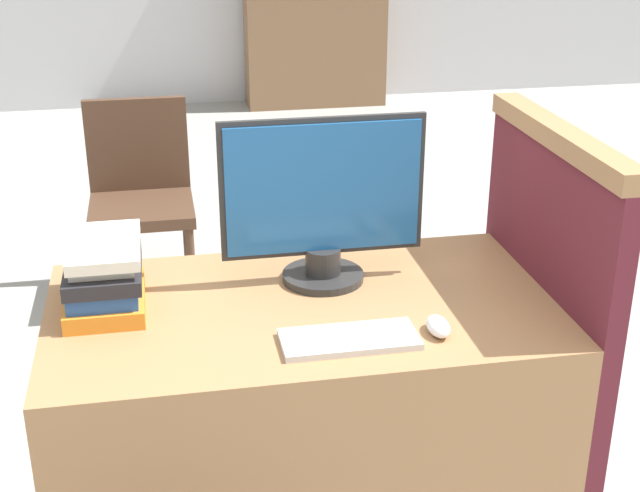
# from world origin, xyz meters

# --- Properties ---
(desk) EXTENTS (1.24, 0.71, 0.78)m
(desk) POSITION_xyz_m (0.00, 0.35, 0.39)
(desk) COLOR #9E7047
(desk) RESTS_ON ground_plane
(carrel_divider) EXTENTS (0.07, 0.73, 1.19)m
(carrel_divider) POSITION_xyz_m (0.64, 0.37, 0.60)
(carrel_divider) COLOR #5B1E28
(carrel_divider) RESTS_ON ground_plane
(monitor) EXTENTS (0.52, 0.21, 0.43)m
(monitor) POSITION_xyz_m (0.08, 0.49, 0.99)
(monitor) COLOR #282828
(monitor) RESTS_ON desk
(keyboard) EXTENTS (0.31, 0.13, 0.02)m
(keyboard) POSITION_xyz_m (0.07, 0.15, 0.79)
(keyboard) COLOR silver
(keyboard) RESTS_ON desk
(mouse) EXTENTS (0.05, 0.09, 0.04)m
(mouse) POSITION_xyz_m (0.28, 0.15, 0.80)
(mouse) COLOR white
(mouse) RESTS_ON desk
(book_stack) EXTENTS (0.19, 0.28, 0.17)m
(book_stack) POSITION_xyz_m (-0.47, 0.43, 0.86)
(book_stack) COLOR orange
(book_stack) RESTS_ON desk
(far_chair) EXTENTS (0.44, 0.44, 0.85)m
(far_chair) POSITION_xyz_m (-0.41, 2.16, 0.48)
(far_chair) COLOR #4C3323
(far_chair) RESTS_ON ground_plane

